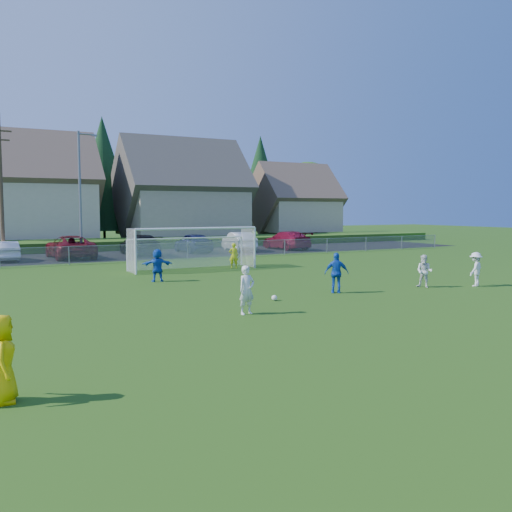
% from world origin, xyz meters
% --- Properties ---
extents(ground, '(160.00, 160.00, 0.00)m').
position_xyz_m(ground, '(0.00, 0.00, 0.00)').
color(ground, '#193D0C').
rests_on(ground, ground).
extents(asphalt_lot, '(60.00, 60.00, 0.00)m').
position_xyz_m(asphalt_lot, '(0.00, 27.50, 0.01)').
color(asphalt_lot, black).
rests_on(asphalt_lot, ground).
extents(grass_embankment, '(70.00, 6.00, 0.80)m').
position_xyz_m(grass_embankment, '(0.00, 35.00, 0.40)').
color(grass_embankment, '#1E420F').
rests_on(grass_embankment, ground).
extents(soccer_ball, '(0.22, 0.22, 0.22)m').
position_xyz_m(soccer_ball, '(-1.23, 4.20, 0.11)').
color(soccer_ball, white).
rests_on(soccer_ball, ground).
extents(referee, '(0.56, 0.83, 1.64)m').
position_xyz_m(referee, '(-11.18, -3.07, 0.82)').
color(referee, yellow).
rests_on(referee, ground).
extents(player_white_a, '(0.66, 0.49, 1.65)m').
position_xyz_m(player_white_a, '(-3.40, 2.30, 0.83)').
color(player_white_a, silver).
rests_on(player_white_a, ground).
extents(player_white_b, '(0.83, 0.90, 1.48)m').
position_xyz_m(player_white_b, '(6.54, 4.06, 0.74)').
color(player_white_b, silver).
rests_on(player_white_b, ground).
extents(player_white_c, '(1.15, 0.90, 1.57)m').
position_xyz_m(player_white_c, '(8.93, 3.27, 0.79)').
color(player_white_c, silver).
rests_on(player_white_c, ground).
extents(player_blue_a, '(1.07, 0.88, 1.71)m').
position_xyz_m(player_blue_a, '(2.07, 4.63, 0.86)').
color(player_blue_a, blue).
rests_on(player_blue_a, ground).
extents(player_blue_b, '(1.56, 0.80, 1.61)m').
position_xyz_m(player_blue_b, '(-3.49, 11.73, 0.80)').
color(player_blue_b, blue).
rests_on(player_blue_b, ground).
extents(goalkeeper, '(0.65, 0.54, 1.52)m').
position_xyz_m(goalkeeper, '(2.39, 15.32, 0.76)').
color(goalkeeper, yellow).
rests_on(goalkeeper, ground).
extents(car_b, '(1.54, 4.15, 1.36)m').
position_xyz_m(car_b, '(-9.36, 26.70, 0.68)').
color(car_b, silver).
rests_on(car_b, ground).
extents(car_c, '(2.97, 5.99, 1.63)m').
position_xyz_m(car_c, '(-5.13, 26.85, 0.82)').
color(car_c, maroon).
rests_on(car_c, ground).
extents(car_d, '(2.28, 5.47, 1.58)m').
position_xyz_m(car_d, '(0.08, 27.07, 0.79)').
color(car_d, black).
rests_on(car_d, ground).
extents(car_e, '(1.98, 4.72, 1.60)m').
position_xyz_m(car_e, '(4.61, 27.53, 0.80)').
color(car_e, '#151B49').
rests_on(car_e, ground).
extents(car_f, '(2.33, 5.01, 1.59)m').
position_xyz_m(car_f, '(8.61, 27.18, 0.80)').
color(car_f, silver).
rests_on(car_f, ground).
extents(car_g, '(2.40, 5.55, 1.59)m').
position_xyz_m(car_g, '(13.18, 26.96, 0.80)').
color(car_g, maroon).
rests_on(car_g, ground).
extents(soccer_goal, '(7.42, 1.90, 2.50)m').
position_xyz_m(soccer_goal, '(0.00, 16.05, 1.63)').
color(soccer_goal, white).
rests_on(soccer_goal, ground).
extents(chainlink_fence, '(52.06, 0.06, 1.20)m').
position_xyz_m(chainlink_fence, '(0.00, 22.00, 0.63)').
color(chainlink_fence, gray).
rests_on(chainlink_fence, ground).
extents(streetlight, '(1.38, 0.18, 9.00)m').
position_xyz_m(streetlight, '(-4.45, 26.00, 4.84)').
color(streetlight, slate).
rests_on(streetlight, ground).
extents(utility_pole, '(1.60, 0.26, 10.00)m').
position_xyz_m(utility_pole, '(-9.50, 27.00, 5.15)').
color(utility_pole, '#473321').
rests_on(utility_pole, ground).
extents(houses_row, '(53.90, 11.45, 13.27)m').
position_xyz_m(houses_row, '(1.97, 42.46, 7.33)').
color(houses_row, tan).
rests_on(houses_row, ground).
extents(tree_row, '(65.98, 12.36, 13.80)m').
position_xyz_m(tree_row, '(1.04, 48.74, 6.91)').
color(tree_row, '#382616').
rests_on(tree_row, ground).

